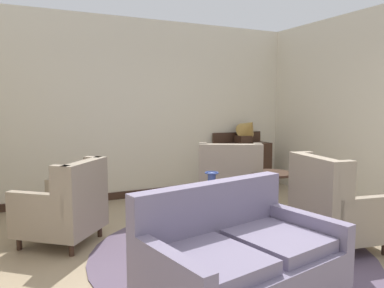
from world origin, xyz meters
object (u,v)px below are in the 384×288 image
object	(u,v)px
settee	(239,258)
armchair_foreground_right	(333,209)
armchair_far_left	(66,207)
coffee_table	(213,218)
porcelain_vase	(212,193)
side_table	(271,193)
sideboard	(242,163)
gramophone	(248,129)
armchair_beside_settee	(229,186)

from	to	relation	value
settee	armchair_foreground_right	bearing A→B (deg)	9.36
armchair_foreground_right	armchair_far_left	world-z (taller)	armchair_foreground_right
coffee_table	porcelain_vase	bearing A→B (deg)	-169.39
armchair_far_left	side_table	xyz separation A→B (m)	(2.49, -0.47, 0.00)
porcelain_vase	armchair_far_left	distance (m)	1.68
settee	side_table	distance (m)	2.11
side_table	sideboard	world-z (taller)	sideboard
sideboard	armchair_far_left	bearing A→B (deg)	-156.19
armchair_foreground_right	gramophone	size ratio (longest dim) A/B	1.88
coffee_table	armchair_foreground_right	xyz separation A→B (m)	(1.30, -0.36, 0.03)
porcelain_vase	side_table	distance (m)	1.35
porcelain_vase	armchair_beside_settee	world-z (taller)	armchair_beside_settee
sideboard	gramophone	size ratio (longest dim) A/B	1.92
settee	sideboard	size ratio (longest dim) A/B	1.58
settee	armchair_far_left	distance (m)	2.23
coffee_table	armchair_beside_settee	xyz separation A→B (m)	(0.84, 1.06, 0.03)
porcelain_vase	gramophone	xyz separation A→B (m)	(2.07, 2.41, 0.45)
armchair_foreground_right	side_table	size ratio (longest dim) A/B	1.47
side_table	sideboard	size ratio (longest dim) A/B	0.67
armchair_foreground_right	porcelain_vase	bearing A→B (deg)	84.51
armchair_foreground_right	side_table	world-z (taller)	armchair_foreground_right
side_table	sideboard	bearing A→B (deg)	66.99
porcelain_vase	side_table	world-z (taller)	porcelain_vase
armchair_far_left	sideboard	xyz separation A→B (m)	(3.31, 1.46, 0.07)
armchair_foreground_right	gramophone	world-z (taller)	gramophone
side_table	coffee_table	bearing A→B (deg)	-154.40
gramophone	side_table	bearing A→B (deg)	-115.33
armchair_beside_settee	sideboard	size ratio (longest dim) A/B	1.06
gramophone	armchair_beside_settee	bearing A→B (deg)	-131.91
side_table	sideboard	distance (m)	2.10
gramophone	settee	bearing A→B (deg)	-124.99
coffee_table	settee	xyz separation A→B (m)	(-0.29, -0.94, -0.02)
porcelain_vase	settee	bearing A→B (deg)	-106.24
armchair_far_left	side_table	bearing A→B (deg)	120.05
coffee_table	gramophone	xyz separation A→B (m)	(2.05, 2.41, 0.71)
porcelain_vase	settee	distance (m)	1.02
settee	sideboard	xyz separation A→B (m)	(2.30, 3.44, 0.09)
coffee_table	settee	bearing A→B (deg)	-107.16
porcelain_vase	armchair_foreground_right	world-z (taller)	armchair_foreground_right
porcelain_vase	armchair_beside_settee	bearing A→B (deg)	50.96
coffee_table	side_table	world-z (taller)	side_table
side_table	armchair_beside_settee	bearing A→B (deg)	125.04
sideboard	porcelain_vase	bearing A→B (deg)	-128.93
armchair_beside_settee	gramophone	distance (m)	1.94
porcelain_vase	armchair_foreground_right	distance (m)	1.38
settee	armchair_foreground_right	xyz separation A→B (m)	(1.59, 0.59, 0.04)
side_table	gramophone	bearing A→B (deg)	64.67
armchair_foreground_right	armchair_beside_settee	bearing A→B (deg)	27.56
sideboard	gramophone	bearing A→B (deg)	-61.17
settee	armchair_foreground_right	distance (m)	1.70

